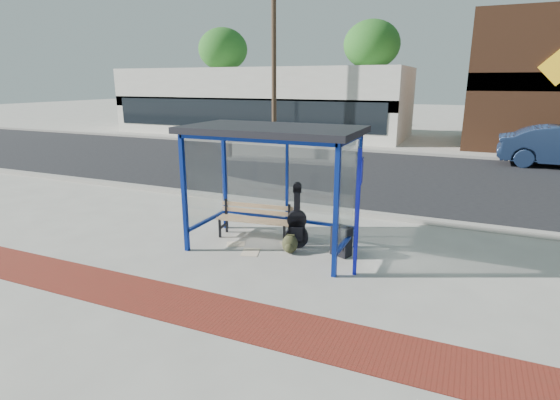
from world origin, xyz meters
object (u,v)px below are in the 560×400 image
at_px(bench, 255,218).
at_px(suitcase, 341,241).
at_px(backpack, 290,244).
at_px(guitar_bag, 297,226).

xyz_separation_m(bench, suitcase, (1.95, -0.25, -0.14)).
bearing_deg(suitcase, backpack, -142.31).
relative_size(bench, guitar_bag, 1.31).
bearing_deg(bench, suitcase, -13.30).
bearing_deg(guitar_bag, suitcase, -22.71).
distance_m(guitar_bag, suitcase, 0.94).
distance_m(suitcase, backpack, 0.99).
xyz_separation_m(guitar_bag, suitcase, (0.93, -0.05, -0.17)).
height_order(suitcase, backpack, suitcase).
bearing_deg(guitar_bag, backpack, -113.38).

